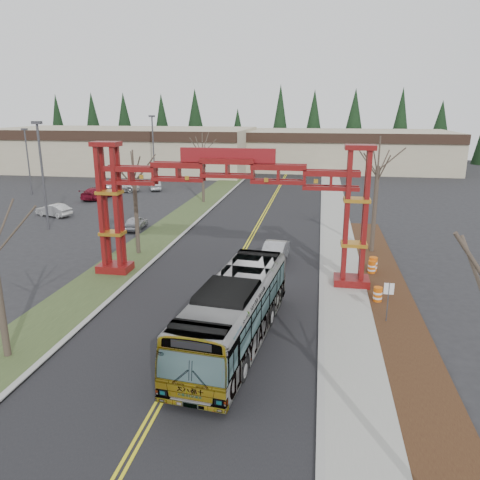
% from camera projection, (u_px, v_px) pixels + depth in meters
% --- Properties ---
extents(road, '(12.00, 110.00, 0.02)m').
position_uv_depth(road, '(245.00, 249.00, 37.83)').
color(road, black).
rests_on(road, ground).
extents(lane_line_left, '(0.12, 100.00, 0.01)m').
position_uv_depth(lane_line_left, '(243.00, 248.00, 37.85)').
color(lane_line_left, gold).
rests_on(lane_line_left, road).
extents(lane_line_right, '(0.12, 100.00, 0.01)m').
position_uv_depth(lane_line_right, '(246.00, 249.00, 37.81)').
color(lane_line_right, gold).
rests_on(lane_line_right, road).
extents(curb_right, '(0.30, 110.00, 0.15)m').
position_uv_depth(curb_right, '(322.00, 252.00, 36.82)').
color(curb_right, '#969591').
rests_on(curb_right, ground).
extents(sidewalk_right, '(2.60, 110.00, 0.14)m').
position_uv_depth(sidewalk_right, '(341.00, 253.00, 36.58)').
color(sidewalk_right, gray).
rests_on(sidewalk_right, ground).
extents(landscape_strip, '(2.60, 50.00, 0.12)m').
position_uv_depth(landscape_strip, '(409.00, 349.00, 21.93)').
color(landscape_strip, black).
rests_on(landscape_strip, ground).
extents(grass_median, '(4.00, 110.00, 0.08)m').
position_uv_depth(grass_median, '(151.00, 244.00, 39.12)').
color(grass_median, '#314221').
rests_on(grass_median, ground).
extents(curb_left, '(0.30, 110.00, 0.15)m').
position_uv_depth(curb_left, '(172.00, 244.00, 38.81)').
color(curb_left, '#969591').
rests_on(curb_left, ground).
extents(gateway_arch, '(18.20, 1.60, 8.90)m').
position_uv_depth(gateway_arch, '(228.00, 190.00, 29.57)').
color(gateway_arch, '#580D0B').
rests_on(gateway_arch, ground).
extents(retail_building_west, '(46.00, 22.30, 7.50)m').
position_uv_depth(retail_building_west, '(125.00, 149.00, 86.23)').
color(retail_building_west, tan).
rests_on(retail_building_west, ground).
extents(retail_building_east, '(38.00, 20.30, 7.00)m').
position_uv_depth(retail_building_east, '(344.00, 150.00, 87.40)').
color(retail_building_east, tan).
rests_on(retail_building_east, ground).
extents(conifer_treeline, '(116.10, 5.60, 13.00)m').
position_uv_depth(conifer_treeline, '(296.00, 130.00, 99.60)').
color(conifer_treeline, black).
rests_on(conifer_treeline, ground).
extents(transit_bus, '(3.98, 12.03, 3.29)m').
position_uv_depth(transit_bus, '(235.00, 311.00, 22.24)').
color(transit_bus, '#AEB2B6').
rests_on(transit_bus, ground).
extents(silver_sedan, '(1.98, 4.59, 1.47)m').
position_uv_depth(silver_sedan, '(274.00, 253.00, 34.36)').
color(silver_sedan, '#A5A8AD').
rests_on(silver_sedan, ground).
extents(parked_car_near_a, '(1.74, 3.78, 1.26)m').
position_uv_depth(parked_car_near_a, '(136.00, 223.00, 43.88)').
color(parked_car_near_a, '#B7B8C0').
rests_on(parked_car_near_a, ground).
extents(parked_car_near_b, '(4.29, 2.58, 1.33)m').
position_uv_depth(parked_car_near_b, '(54.00, 210.00, 49.06)').
color(parked_car_near_b, silver).
rests_on(parked_car_near_b, ground).
extents(parked_car_mid_a, '(2.59, 5.33, 1.49)m').
position_uv_depth(parked_car_mid_a, '(97.00, 193.00, 58.48)').
color(parked_car_mid_a, maroon).
rests_on(parked_car_mid_a, ground).
extents(parked_car_far_a, '(2.90, 4.19, 1.31)m').
position_uv_depth(parked_car_far_a, '(155.00, 185.00, 64.94)').
color(parked_car_far_a, '#B6BBBF').
rests_on(parked_car_far_a, ground).
extents(parked_car_far_b, '(5.63, 3.49, 1.45)m').
position_uv_depth(parked_car_far_b, '(120.00, 186.00, 63.54)').
color(parked_car_far_b, silver).
rests_on(parked_car_far_b, ground).
extents(bare_tree_median_mid, '(3.14, 3.14, 8.02)m').
position_uv_depth(bare_tree_median_mid, '(134.00, 178.00, 34.98)').
color(bare_tree_median_mid, '#382D26').
rests_on(bare_tree_median_mid, ground).
extents(bare_tree_median_far, '(3.21, 3.21, 8.25)m').
position_uv_depth(bare_tree_median_far, '(202.00, 152.00, 54.84)').
color(bare_tree_median_far, '#382D26').
rests_on(bare_tree_median_far, ground).
extents(bare_tree_right_far, '(3.38, 3.38, 9.00)m').
position_uv_depth(bare_tree_right_far, '(378.00, 167.00, 35.10)').
color(bare_tree_right_far, '#382D26').
rests_on(bare_tree_right_far, ground).
extents(light_pole_near, '(0.86, 0.43, 9.88)m').
position_uv_depth(light_pole_near, '(42.00, 168.00, 42.46)').
color(light_pole_near, '#3F3F44').
rests_on(light_pole_near, ground).
extents(light_pole_mid, '(0.74, 0.37, 8.52)m').
position_uv_depth(light_pole_mid, '(28.00, 157.00, 60.43)').
color(light_pole_mid, '#3F3F44').
rests_on(light_pole_mid, ground).
extents(light_pole_far, '(0.87, 0.43, 10.00)m').
position_uv_depth(light_pole_far, '(153.00, 144.00, 69.95)').
color(light_pole_far, '#3F3F44').
rests_on(light_pole_far, ground).
extents(street_sign, '(0.51, 0.06, 2.24)m').
position_uv_depth(street_sign, '(388.00, 295.00, 24.33)').
color(street_sign, '#3F3F44').
rests_on(street_sign, ground).
extents(barrel_south, '(0.52, 0.52, 0.97)m').
position_uv_depth(barrel_south, '(378.00, 295.00, 27.19)').
color(barrel_south, '#D4580B').
rests_on(barrel_south, ground).
extents(barrel_mid, '(0.53, 0.53, 0.97)m').
position_uv_depth(barrel_mid, '(372.00, 268.00, 31.87)').
color(barrel_mid, '#D4580B').
rests_on(barrel_mid, ground).
extents(barrel_north, '(0.59, 0.59, 1.09)m').
position_uv_depth(barrel_north, '(373.00, 265.00, 32.26)').
color(barrel_north, '#D4580B').
rests_on(barrel_north, ground).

